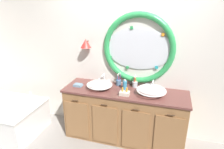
# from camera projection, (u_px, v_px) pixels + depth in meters

# --- Properties ---
(ground_plane) EXTENTS (14.00, 14.00, 0.00)m
(ground_plane) POSITION_uv_depth(u_px,v_px,m) (120.00, 147.00, 3.08)
(ground_plane) COLOR gray
(back_wall_assembly) EXTENTS (6.40, 0.26, 2.60)m
(back_wall_assembly) POSITION_uv_depth(u_px,v_px,m) (131.00, 57.00, 3.14)
(back_wall_assembly) COLOR silver
(back_wall_assembly) RESTS_ON ground_plane
(vanity_counter) EXTENTS (1.92, 0.60, 0.86)m
(vanity_counter) POSITION_uv_depth(u_px,v_px,m) (124.00, 115.00, 3.17)
(vanity_counter) COLOR olive
(vanity_counter) RESTS_ON ground_plane
(bathtub) EXTENTS (1.48, 0.89, 0.62)m
(bathtub) POSITION_uv_depth(u_px,v_px,m) (0.00, 114.00, 3.42)
(bathtub) COLOR white
(bathtub) RESTS_ON ground_plane
(sink_basin_left) EXTENTS (0.41, 0.41, 0.11)m
(sink_basin_left) POSITION_uv_depth(u_px,v_px,m) (100.00, 85.00, 3.08)
(sink_basin_left) COLOR white
(sink_basin_left) RESTS_ON vanity_counter
(sink_basin_right) EXTENTS (0.44, 0.44, 0.14)m
(sink_basin_right) POSITION_uv_depth(u_px,v_px,m) (151.00, 90.00, 2.86)
(sink_basin_right) COLOR white
(sink_basin_right) RESTS_ON vanity_counter
(faucet_set_left) EXTENTS (0.22, 0.15, 0.17)m
(faucet_set_left) POSITION_uv_depth(u_px,v_px,m) (104.00, 79.00, 3.28)
(faucet_set_left) COLOR silver
(faucet_set_left) RESTS_ON vanity_counter
(faucet_set_right) EXTENTS (0.24, 0.12, 0.15)m
(faucet_set_right) POSITION_uv_depth(u_px,v_px,m) (153.00, 85.00, 3.07)
(faucet_set_right) COLOR silver
(faucet_set_right) RESTS_ON vanity_counter
(toothbrush_holder_left) EXTENTS (0.09, 0.09, 0.22)m
(toothbrush_holder_left) POSITION_uv_depth(u_px,v_px,m) (119.00, 82.00, 3.20)
(toothbrush_holder_left) COLOR slate
(toothbrush_holder_left) RESTS_ON vanity_counter
(toothbrush_holder_right) EXTENTS (0.09, 0.09, 0.21)m
(toothbrush_holder_right) POSITION_uv_depth(u_px,v_px,m) (135.00, 84.00, 3.12)
(toothbrush_holder_right) COLOR silver
(toothbrush_holder_right) RESTS_ON vanity_counter
(soap_dispenser) EXTENTS (0.06, 0.07, 0.17)m
(soap_dispenser) POSITION_uv_depth(u_px,v_px,m) (125.00, 85.00, 3.04)
(soap_dispenser) COLOR #388EBC
(soap_dispenser) RESTS_ON vanity_counter
(folded_hand_towel) EXTENTS (0.14, 0.10, 0.04)m
(folded_hand_towel) POSITION_uv_depth(u_px,v_px,m) (78.00, 85.00, 3.17)
(folded_hand_towel) COLOR #7593A8
(folded_hand_towel) RESTS_ON vanity_counter
(toiletry_basket) EXTENTS (0.14, 0.11, 0.12)m
(toiletry_basket) POSITION_uv_depth(u_px,v_px,m) (125.00, 93.00, 2.86)
(toiletry_basket) COLOR beige
(toiletry_basket) RESTS_ON vanity_counter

